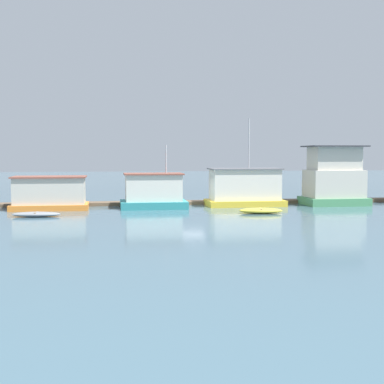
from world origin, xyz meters
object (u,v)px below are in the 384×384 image
object	(u,v)px
houseboat_orange	(50,193)
dinghy_yellow	(261,211)
dinghy_grey	(36,214)
mooring_post_near_right	(216,194)
houseboat_yellow	(245,188)
houseboat_teal	(153,192)
houseboat_green	(334,179)

from	to	relation	value
houseboat_orange	dinghy_yellow	bearing A→B (deg)	-18.97
dinghy_grey	mooring_post_near_right	xyz separation A→B (m)	(15.01, 7.15, 0.86)
houseboat_yellow	dinghy_yellow	size ratio (longest dim) A/B	2.18
houseboat_teal	dinghy_yellow	world-z (taller)	houseboat_teal
dinghy_grey	dinghy_yellow	size ratio (longest dim) A/B	1.02
houseboat_teal	houseboat_green	size ratio (longest dim) A/B	1.01
houseboat_orange	dinghy_grey	bearing A→B (deg)	-94.56
houseboat_yellow	houseboat_green	distance (m)	8.37
mooring_post_near_right	houseboat_orange	bearing A→B (deg)	-173.27
houseboat_green	dinghy_yellow	xyz separation A→B (m)	(-8.67, -6.01, -2.20)
dinghy_yellow	houseboat_teal	bearing A→B (deg)	145.15
houseboat_green	dinghy_yellow	world-z (taller)	houseboat_green
dinghy_yellow	mooring_post_near_right	world-z (taller)	mooring_post_near_right
houseboat_yellow	mooring_post_near_right	distance (m)	2.75
houseboat_teal	dinghy_grey	distance (m)	10.61
houseboat_orange	houseboat_green	world-z (taller)	houseboat_green
dinghy_grey	houseboat_green	bearing A→B (deg)	12.44
houseboat_green	houseboat_orange	bearing A→B (deg)	-179.41
houseboat_orange	houseboat_green	distance (m)	25.40
houseboat_teal	dinghy_grey	xyz separation A→B (m)	(-9.15, -5.25, -1.20)
houseboat_orange	houseboat_teal	size ratio (longest dim) A/B	1.12
houseboat_teal	houseboat_green	distance (m)	16.70
dinghy_yellow	mooring_post_near_right	size ratio (longest dim) A/B	1.72
mooring_post_near_right	dinghy_yellow	bearing A→B (deg)	-74.06
houseboat_orange	mooring_post_near_right	distance (m)	14.68
houseboat_teal	mooring_post_near_right	world-z (taller)	houseboat_teal
houseboat_yellow	mooring_post_near_right	world-z (taller)	houseboat_yellow
houseboat_yellow	dinghy_grey	xyz separation A→B (m)	(-17.49, -6.08, -1.42)
dinghy_grey	dinghy_yellow	world-z (taller)	dinghy_yellow
houseboat_yellow	mooring_post_near_right	xyz separation A→B (m)	(-2.48, 1.06, -0.56)
houseboat_orange	dinghy_yellow	xyz separation A→B (m)	(16.71, -5.74, -1.13)
houseboat_yellow	dinghy_grey	world-z (taller)	houseboat_yellow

